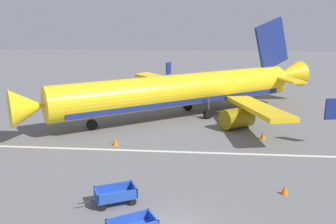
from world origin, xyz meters
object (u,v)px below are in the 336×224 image
at_px(baggage_cart_third_in_row, 115,195).
at_px(traffic_cone_mid_apron, 285,190).
at_px(traffic_cone_near_plane, 115,141).
at_px(traffic_cone_by_carts, 263,136).
at_px(airplane, 187,90).

xyz_separation_m(baggage_cart_third_in_row, traffic_cone_mid_apron, (10.79, 2.20, -0.30)).
xyz_separation_m(traffic_cone_near_plane, traffic_cone_by_carts, (13.70, 2.84, 0.01)).
height_order(baggage_cart_third_in_row, traffic_cone_mid_apron, baggage_cart_third_in_row).
xyz_separation_m(baggage_cart_third_in_row, traffic_cone_near_plane, (-2.48, 10.51, -0.27)).
bearing_deg(traffic_cone_mid_apron, baggage_cart_third_in_row, -168.49).
bearing_deg(traffic_cone_mid_apron, traffic_cone_near_plane, 147.94).
bearing_deg(traffic_cone_by_carts, traffic_cone_mid_apron, -92.19).
height_order(airplane, traffic_cone_near_plane, airplane).
relative_size(airplane, traffic_cone_by_carts, 48.15).
relative_size(baggage_cart_third_in_row, traffic_cone_mid_apron, 5.79).
distance_m(traffic_cone_near_plane, traffic_cone_mid_apron, 15.66).
bearing_deg(baggage_cart_third_in_row, traffic_cone_by_carts, 49.96).
bearing_deg(traffic_cone_by_carts, baggage_cart_third_in_row, -130.04).
height_order(traffic_cone_mid_apron, traffic_cone_by_carts, traffic_cone_by_carts).
distance_m(baggage_cart_third_in_row, traffic_cone_near_plane, 10.81).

